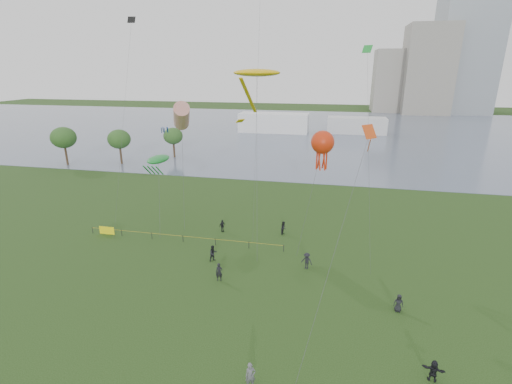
% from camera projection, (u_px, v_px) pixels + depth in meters
% --- Properties ---
extents(ground_plane, '(400.00, 400.00, 0.00)m').
position_uv_depth(ground_plane, '(230.00, 325.00, 29.63)').
color(ground_plane, '#193210').
extents(lake, '(400.00, 120.00, 0.08)m').
position_uv_depth(lake, '(312.00, 131.00, 122.47)').
color(lake, slate).
rests_on(lake, ground_plane).
extents(building_mid, '(20.00, 20.00, 38.00)m').
position_uv_depth(building_mid, '(427.00, 70.00, 165.04)').
color(building_mid, gray).
rests_on(building_mid, ground_plane).
extents(building_low, '(16.00, 18.00, 28.00)m').
position_uv_depth(building_low, '(391.00, 81.00, 174.93)').
color(building_low, gray).
rests_on(building_low, ground_plane).
extents(pavilion_left, '(22.00, 8.00, 6.00)m').
position_uv_depth(pavilion_left, '(274.00, 123.00, 119.23)').
color(pavilion_left, white).
rests_on(pavilion_left, ground_plane).
extents(pavilion_right, '(18.00, 7.00, 5.00)m').
position_uv_depth(pavilion_right, '(356.00, 125.00, 117.09)').
color(pavilion_right, silver).
rests_on(pavilion_right, ground_plane).
extents(trees, '(24.15, 16.12, 8.05)m').
position_uv_depth(trees, '(111.00, 138.00, 79.29)').
color(trees, '#3A291A').
rests_on(trees, ground_plane).
extents(fence, '(24.07, 0.07, 1.05)m').
position_uv_depth(fence, '(136.00, 233.00, 44.93)').
color(fence, black).
rests_on(fence, ground_plane).
extents(kite_flyer, '(0.79, 0.66, 1.83)m').
position_uv_depth(kite_flyer, '(250.00, 376.00, 23.60)').
color(kite_flyer, '#595B61').
rests_on(kite_flyer, ground_plane).
extents(spectator_a, '(1.09, 1.10, 1.79)m').
position_uv_depth(spectator_a, '(213.00, 253.00, 39.32)').
color(spectator_a, black).
rests_on(spectator_a, ground_plane).
extents(spectator_b, '(1.29, 0.96, 1.78)m').
position_uv_depth(spectator_b, '(307.00, 261.00, 37.78)').
color(spectator_b, black).
rests_on(spectator_b, ground_plane).
extents(spectator_c, '(0.84, 0.97, 1.57)m').
position_uv_depth(spectator_c, '(222.00, 226.00, 46.48)').
color(spectator_c, black).
rests_on(spectator_c, ground_plane).
extents(spectator_d, '(0.81, 0.56, 1.59)m').
position_uv_depth(spectator_d, '(399.00, 303.00, 31.13)').
color(spectator_d, black).
rests_on(spectator_d, ground_plane).
extents(spectator_e, '(1.50, 0.74, 1.55)m').
position_uv_depth(spectator_e, '(433.00, 371.00, 24.17)').
color(spectator_e, black).
rests_on(spectator_e, ground_plane).
extents(spectator_f, '(0.73, 0.56, 1.81)m').
position_uv_depth(spectator_f, '(219.00, 272.00, 35.66)').
color(spectator_f, black).
rests_on(spectator_f, ground_plane).
extents(spectator_g, '(0.81, 0.94, 1.68)m').
position_uv_depth(spectator_g, '(284.00, 228.00, 45.75)').
color(spectator_g, black).
rests_on(spectator_g, ground_plane).
extents(kite_stingray, '(5.55, 11.45, 19.51)m').
position_uv_depth(kite_stingray, '(256.00, 73.00, 42.92)').
color(kite_stingray, '#3F3F42').
extents(kite_windsock, '(4.34, 6.02, 15.92)m').
position_uv_depth(kite_windsock, '(181.00, 116.00, 45.81)').
color(kite_windsock, '#3F3F42').
extents(kite_creature, '(2.57, 6.12, 9.21)m').
position_uv_depth(kite_creature, '(158.00, 160.00, 46.09)').
color(kite_creature, '#3F3F42').
extents(kite_octopus, '(3.28, 3.22, 13.50)m').
position_uv_depth(kite_octopus, '(323.00, 143.00, 38.29)').
color(kite_octopus, '#3F3F42').
extents(kite_delta, '(5.01, 14.17, 15.05)m').
position_uv_depth(kite_delta, '(366.00, 144.00, 30.71)').
color(kite_delta, '#3F3F42').
extents(small_kites, '(28.11, 5.44, 10.80)m').
position_uv_depth(small_kites, '(247.00, 7.00, 40.67)').
color(small_kites, black).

